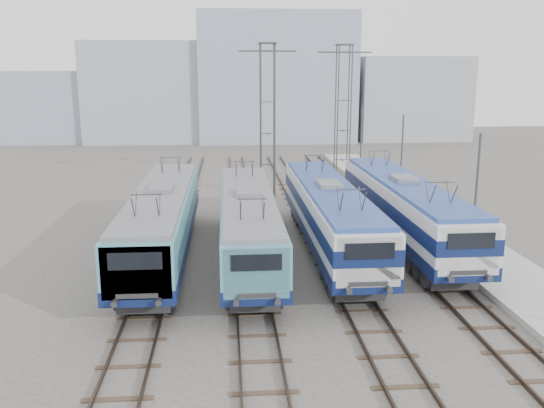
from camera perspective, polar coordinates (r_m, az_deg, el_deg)
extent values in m
plane|color=#514C47|center=(26.22, 3.04, -8.99)|extent=(160.00, 160.00, 0.00)
cube|color=#9E9E99|center=(36.13, 17.60, -3.16)|extent=(4.00, 70.00, 0.30)
cube|color=#0D1946|center=(31.20, -10.74, -2.88)|extent=(2.92, 18.44, 0.61)
cube|color=teal|center=(30.89, -10.84, -0.68)|extent=(2.87, 18.44, 1.84)
cube|color=teal|center=(22.50, -13.21, -6.42)|extent=(2.64, 0.72, 2.09)
cube|color=slate|center=(30.67, -10.92, 1.18)|extent=(2.64, 17.70, 0.20)
cube|color=#262628|center=(25.64, -12.11, -8.25)|extent=(2.15, 3.69, 0.69)
cube|color=#262628|center=(37.30, -9.71, -1.46)|extent=(2.15, 3.69, 0.69)
cube|color=#0D1946|center=(30.49, -2.41, -3.13)|extent=(2.79, 17.63, 0.59)
cube|color=teal|center=(30.19, -2.43, -0.99)|extent=(2.74, 17.63, 1.76)
cube|color=teal|center=(22.12, -1.60, -6.68)|extent=(2.52, 0.69, 2.00)
cube|color=slate|center=(29.97, -2.44, 0.83)|extent=(2.52, 16.92, 0.20)
cube|color=#262628|center=(25.16, -1.88, -8.43)|extent=(2.06, 3.53, 0.66)
cube|color=#262628|center=(36.35, -2.75, -1.70)|extent=(2.06, 3.53, 0.66)
cube|color=#0D1946|center=(32.00, 5.60, -2.33)|extent=(2.90, 18.31, 0.61)
cube|color=silver|center=(31.70, 5.65, -0.20)|extent=(2.85, 18.31, 1.83)
cube|color=#0D1946|center=(31.71, 5.65, -0.29)|extent=(2.89, 18.33, 0.71)
cube|color=silver|center=(23.46, 9.40, -5.49)|extent=(2.62, 0.71, 2.08)
cube|color=navy|center=(31.48, 5.69, 1.61)|extent=(2.62, 17.58, 0.20)
cube|color=#262628|center=(26.52, 7.87, -7.36)|extent=(2.14, 3.66, 0.69)
cube|color=#262628|center=(38.02, 3.99, -1.04)|extent=(2.14, 3.66, 0.69)
cube|color=#0D1946|center=(34.05, 12.77, -1.62)|extent=(2.94, 18.60, 0.62)
cube|color=silver|center=(33.77, 12.88, 0.42)|extent=(2.89, 18.60, 1.86)
cube|color=#0D1946|center=(33.78, 12.87, 0.33)|extent=(2.93, 18.62, 0.72)
cube|color=silver|center=(25.70, 18.73, -4.29)|extent=(2.66, 0.72, 2.11)
cube|color=navy|center=(33.56, 12.96, 2.14)|extent=(2.66, 17.86, 0.21)
cube|color=#262628|center=(28.66, 16.33, -6.20)|extent=(2.17, 3.72, 0.70)
cube|color=#262628|center=(40.02, 10.13, -0.49)|extent=(2.17, 3.72, 0.70)
cylinder|color=#3F4247|center=(45.80, -1.09, 8.17)|extent=(0.10, 0.10, 12.00)
cylinder|color=#3F4247|center=(45.88, 0.29, 8.18)|extent=(0.10, 0.10, 12.00)
cylinder|color=#3F4247|center=(46.90, -1.17, 8.28)|extent=(0.10, 0.10, 12.00)
cylinder|color=#3F4247|center=(46.97, 0.18, 8.29)|extent=(0.10, 0.10, 12.00)
cube|color=#3F4247|center=(46.26, -0.46, 14.91)|extent=(4.50, 0.12, 0.12)
cylinder|color=#3F4247|center=(48.60, 6.52, 8.36)|extent=(0.10, 0.10, 12.00)
cylinder|color=#3F4247|center=(48.82, 7.80, 8.34)|extent=(0.10, 0.10, 12.00)
cylinder|color=#3F4247|center=(49.68, 6.28, 8.46)|extent=(0.10, 0.10, 12.00)
cylinder|color=#3F4247|center=(49.89, 7.53, 8.45)|extent=(0.10, 0.10, 12.00)
cube|color=#3F4247|center=(49.13, 7.21, 14.69)|extent=(4.50, 0.12, 0.12)
cylinder|color=#3F4247|center=(29.37, 19.47, -0.17)|extent=(0.12, 0.12, 7.00)
cylinder|color=#3F4247|center=(40.41, 12.67, 3.65)|extent=(0.12, 0.12, 7.00)
cylinder|color=#3F4247|center=(51.88, 8.80, 5.80)|extent=(0.12, 0.12, 7.00)
cube|color=#929BA4|center=(86.82, -11.82, 10.79)|extent=(18.00, 12.00, 14.00)
cube|color=#8B96AC|center=(86.43, 0.33, 12.37)|extent=(22.00, 14.00, 18.00)
cube|color=#929BA4|center=(90.41, 13.26, 10.16)|extent=(16.00, 12.00, 12.00)
cube|color=#8B96AC|center=(90.29, -22.00, 8.94)|extent=(14.00, 10.00, 10.00)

